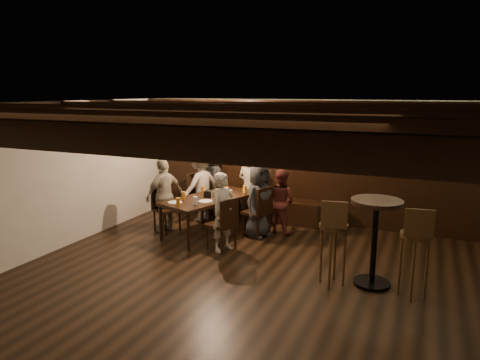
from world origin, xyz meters
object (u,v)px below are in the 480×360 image
at_px(chair_right_near, 257,221).
at_px(bar_stool_left, 333,253).
at_px(person_right_far, 223,212).
at_px(person_bench_right, 281,201).
at_px(chair_left_far, 166,217).
at_px(person_right_near, 259,201).
at_px(bar_stool_right, 414,264).
at_px(chair_right_far, 222,234).
at_px(dining_table, 211,200).
at_px(chair_left_near, 202,206).
at_px(high_top_table, 375,230).
at_px(person_left_near, 200,185).
at_px(person_left_far, 165,195).
at_px(person_bench_left, 211,181).
at_px(person_bench_centre, 249,187).

distance_m(chair_right_near, bar_stool_left, 2.17).
relative_size(chair_right_near, person_right_far, 0.71).
distance_m(chair_right_near, person_bench_right, 0.58).
bearing_deg(chair_left_far, person_right_near, 121.50).
bearing_deg(bar_stool_right, chair_right_far, 161.57).
bearing_deg(dining_table, chair_left_near, 147.99).
height_order(person_right_far, high_top_table, person_right_far).
relative_size(chair_right_near, person_left_near, 0.64).
bearing_deg(dining_table, person_left_far, -149.04).
bearing_deg(person_bench_left, person_bench_centre, -170.54).
relative_size(person_bench_left, person_bench_centre, 1.04).
height_order(high_top_table, bar_stool_left, bar_stool_left).
bearing_deg(bar_stool_right, person_left_far, 158.97).
relative_size(chair_right_far, person_left_far, 0.65).
bearing_deg(person_left_far, person_bench_centre, 153.43).
distance_m(dining_table, person_bench_left, 1.28).
distance_m(person_right_near, bar_stool_right, 2.95).
height_order(chair_left_far, high_top_table, high_top_table).
distance_m(dining_table, person_right_far, 0.87).
xyz_separation_m(dining_table, chair_left_near, (-0.55, 0.65, -0.34)).
xyz_separation_m(chair_right_far, person_right_near, (0.30, 0.85, 0.39)).
bearing_deg(bar_stool_left, chair_right_far, 153.55).
bearing_deg(bar_stool_left, person_bench_right, 116.41).
relative_size(chair_left_far, person_right_near, 0.68).
bearing_deg(dining_table, person_bench_right, 45.00).
bearing_deg(person_right_far, chair_left_far, 90.00).
bearing_deg(dining_table, person_bench_centre, 90.00).
bearing_deg(bar_stool_left, dining_table, 143.69).
xyz_separation_m(chair_left_near, person_bench_left, (-0.04, 0.48, 0.42)).
bearing_deg(high_top_table, person_right_far, 171.98).
height_order(person_bench_right, high_top_table, person_bench_right).
bearing_deg(person_right_near, chair_left_near, 90.00).
bearing_deg(chair_left_near, chair_left_far, 0.08).
xyz_separation_m(chair_right_far, person_left_far, (-1.40, 0.44, 0.41)).
xyz_separation_m(chair_left_far, person_bench_centre, (1.14, 1.21, 0.41)).
height_order(chair_left_near, person_left_near, person_left_near).
bearing_deg(person_bench_right, person_left_far, 39.29).
height_order(person_left_near, bar_stool_right, person_left_near).
xyz_separation_m(chair_right_far, bar_stool_left, (1.92, -0.55, 0.18)).
bearing_deg(chair_right_near, person_bench_centre, 50.16).
bearing_deg(chair_left_far, bar_stool_right, 95.28).
bearing_deg(person_left_far, person_right_far, 90.00).
xyz_separation_m(person_right_near, bar_stool_left, (1.61, -1.40, -0.21)).
distance_m(chair_left_far, high_top_table, 3.90).
relative_size(chair_left_near, person_bench_centre, 0.69).
bearing_deg(person_bench_left, person_right_far, 140.71).
xyz_separation_m(person_right_far, high_top_table, (2.38, -0.34, 0.13)).
relative_size(chair_left_near, person_bench_left, 0.66).
bearing_deg(person_bench_left, person_right_near, 164.74).
xyz_separation_m(dining_table, high_top_table, (2.96, -0.99, 0.14)).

